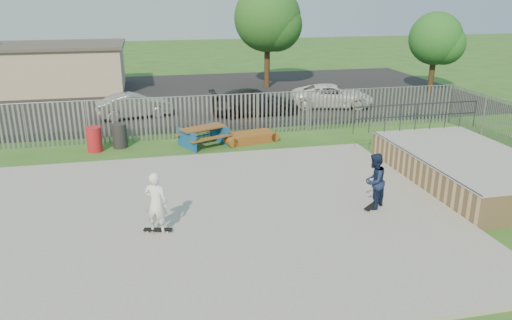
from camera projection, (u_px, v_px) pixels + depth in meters
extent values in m
plane|color=#2E5E20|center=(206.00, 219.00, 15.12)|extent=(120.00, 120.00, 0.00)
cube|color=gray|center=(206.00, 217.00, 15.10)|extent=(15.00, 12.00, 0.15)
cube|color=tan|center=(467.00, 169.00, 17.84)|extent=(4.00, 7.00, 1.05)
cube|color=#9E9E99|center=(469.00, 155.00, 17.67)|extent=(4.05, 7.05, 0.04)
cylinder|color=#383A3F|center=(418.00, 158.00, 17.25)|extent=(0.06, 7.00, 0.06)
cube|color=brown|center=(203.00, 128.00, 22.15)|extent=(2.16, 1.55, 0.07)
cube|color=brown|center=(211.00, 138.00, 21.75)|extent=(1.96, 1.12, 0.06)
cube|color=brown|center=(196.00, 132.00, 22.77)|extent=(1.96, 1.12, 0.06)
cube|color=#144D8D|center=(203.00, 136.00, 22.28)|extent=(2.28, 2.17, 0.83)
cube|color=brown|center=(250.00, 137.00, 22.87)|extent=(2.29, 1.52, 0.42)
cylinder|color=#AB1A20|center=(94.00, 139.00, 21.42)|extent=(0.64, 0.64, 1.07)
cylinder|color=#242426|center=(120.00, 136.00, 21.96)|extent=(0.64, 0.64, 1.07)
cube|color=black|center=(170.00, 97.00, 32.68)|extent=(40.00, 18.00, 0.02)
imported|color=#A9A9AE|center=(134.00, 106.00, 27.12)|extent=(4.20, 2.21, 1.32)
imported|color=black|center=(254.00, 102.00, 27.77)|extent=(4.92, 2.07, 1.42)
imported|color=white|center=(332.00, 96.00, 29.59)|extent=(5.21, 3.28, 1.34)
cube|color=#B9A88E|center=(48.00, 69.00, 34.25)|extent=(10.00, 6.00, 3.00)
cube|color=#4C4742|center=(45.00, 45.00, 33.74)|extent=(10.40, 6.40, 0.20)
cylinder|color=#45301B|center=(267.00, 58.00, 35.38)|extent=(0.40, 0.40, 4.13)
sphere|color=#23551D|center=(267.00, 18.00, 34.49)|extent=(4.62, 4.62, 4.62)
cylinder|color=#3F2F19|center=(432.00, 70.00, 33.64)|extent=(0.37, 0.37, 3.10)
sphere|color=#215A1F|center=(436.00, 38.00, 32.97)|extent=(3.47, 3.47, 3.47)
cube|color=black|center=(372.00, 206.00, 15.57)|extent=(0.74, 0.67, 0.02)
cube|color=black|center=(158.00, 229.00, 14.01)|extent=(0.82, 0.38, 0.02)
imported|color=#14203F|center=(374.00, 181.00, 15.31)|extent=(1.09, 1.07, 1.77)
imported|color=white|center=(156.00, 203.00, 13.75)|extent=(0.76, 0.65, 1.77)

